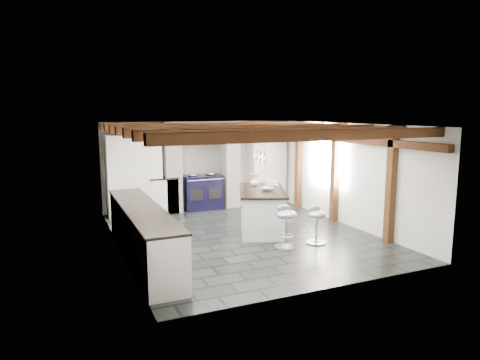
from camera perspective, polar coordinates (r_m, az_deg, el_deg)
name	(u,v)px	position (r m, az deg, el deg)	size (l,w,h in m)	color
ground	(243,235)	(9.02, 0.45, -7.33)	(6.00, 6.00, 0.00)	black
room_shell	(194,177)	(9.87, -6.16, 0.40)	(6.00, 6.03, 6.00)	silver
range_cooker	(202,191)	(11.34, -5.10, -1.52)	(1.00, 0.63, 0.99)	black
kitchen_island	(262,209)	(9.27, 2.91, -3.94)	(1.58, 2.04, 1.20)	white
bar_stool_near	(316,220)	(8.49, 10.16, -5.33)	(0.42, 0.42, 0.73)	silver
bar_stool_far	(286,222)	(8.12, 6.16, -5.53)	(0.44, 0.44, 0.82)	silver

